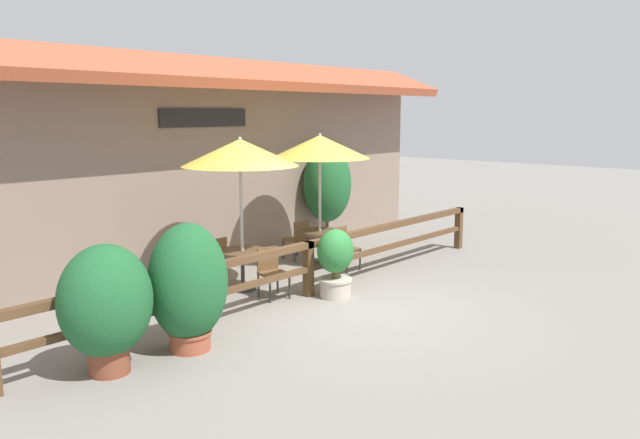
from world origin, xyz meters
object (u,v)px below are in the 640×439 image
(dining_table_near, at_px, (242,258))
(chair_middle_streetside, at_px, (344,246))
(dining_table_middle, at_px, (320,238))
(chair_near_streetside, at_px, (272,270))
(chair_near_wallside, at_px, (214,258))
(potted_plant_corner_fern, at_px, (335,261))
(potted_plant_tall_tropical, at_px, (188,285))
(potted_plant_entrance_palm, at_px, (327,185))
(potted_plant_broad_leaf, at_px, (106,304))
(patio_umbrella_middle, at_px, (320,147))
(patio_umbrella_near, at_px, (240,153))
(chair_middle_wallside, at_px, (298,238))

(dining_table_near, height_order, chair_middle_streetside, chair_middle_streetside)
(dining_table_middle, distance_m, chair_middle_streetside, 0.65)
(chair_near_streetside, xyz_separation_m, chair_near_wallside, (-0.07, 1.45, 0.00))
(potted_plant_corner_fern, distance_m, potted_plant_tall_tropical, 3.13)
(potted_plant_corner_fern, relative_size, potted_plant_entrance_palm, 0.50)
(potted_plant_broad_leaf, relative_size, potted_plant_tall_tropical, 0.93)
(chair_near_streetside, height_order, potted_plant_tall_tropical, potted_plant_tall_tropical)
(chair_middle_streetside, height_order, potted_plant_broad_leaf, potted_plant_broad_leaf)
(dining_table_near, relative_size, patio_umbrella_middle, 0.32)
(dining_table_middle, height_order, potted_plant_tall_tropical, potted_plant_tall_tropical)
(potted_plant_corner_fern, height_order, potted_plant_tall_tropical, potted_plant_tall_tropical)
(patio_umbrella_near, height_order, potted_plant_tall_tropical, patio_umbrella_near)
(potted_plant_broad_leaf, height_order, potted_plant_entrance_palm, potted_plant_entrance_palm)
(chair_near_streetside, height_order, potted_plant_broad_leaf, potted_plant_broad_leaf)
(patio_umbrella_near, distance_m, dining_table_middle, 2.96)
(chair_near_streetside, bearing_deg, chair_middle_streetside, 20.03)
(chair_middle_streetside, height_order, potted_plant_corner_fern, potted_plant_corner_fern)
(patio_umbrella_middle, height_order, potted_plant_broad_leaf, patio_umbrella_middle)
(patio_umbrella_middle, relative_size, potted_plant_entrance_palm, 1.14)
(patio_umbrella_near, height_order, dining_table_near, patio_umbrella_near)
(dining_table_near, relative_size, dining_table_middle, 1.00)
(dining_table_near, xyz_separation_m, potted_plant_tall_tropical, (-2.37, -1.64, 0.32))
(dining_table_near, distance_m, chair_near_wallside, 0.73)
(patio_umbrella_middle, relative_size, potted_plant_corner_fern, 2.30)
(chair_middle_wallside, bearing_deg, potted_plant_entrance_palm, -155.69)
(dining_table_middle, bearing_deg, chair_near_streetside, -157.76)
(dining_table_middle, xyz_separation_m, chair_middle_streetside, (0.00, -0.64, -0.09))
(potted_plant_tall_tropical, bearing_deg, chair_near_wallside, 45.53)
(chair_near_wallside, distance_m, chair_middle_streetside, 2.62)
(dining_table_middle, height_order, chair_middle_streetside, chair_middle_streetside)
(potted_plant_tall_tropical, height_order, potted_plant_entrance_palm, potted_plant_entrance_palm)
(dining_table_middle, distance_m, potted_plant_corner_fern, 2.31)
(chair_middle_wallside, bearing_deg, dining_table_near, 26.35)
(chair_near_wallside, xyz_separation_m, potted_plant_tall_tropical, (-2.32, -2.36, 0.41))
(dining_table_near, bearing_deg, potted_plant_corner_fern, -63.65)
(chair_near_wallside, height_order, chair_middle_streetside, same)
(potted_plant_broad_leaf, bearing_deg, chair_near_wallside, 33.20)
(chair_near_streetside, relative_size, dining_table_middle, 0.98)
(chair_middle_wallside, distance_m, potted_plant_tall_tropical, 5.31)
(patio_umbrella_middle, bearing_deg, potted_plant_corner_fern, -131.92)
(chair_near_streetside, bearing_deg, potted_plant_corner_fern, -34.08)
(dining_table_middle, relative_size, potted_plant_broad_leaf, 0.55)
(dining_table_near, distance_m, potted_plant_corner_fern, 1.69)
(potted_plant_corner_fern, distance_m, potted_plant_broad_leaf, 4.23)
(patio_umbrella_near, distance_m, potted_plant_corner_fern, 2.46)
(chair_near_streetside, distance_m, chair_middle_wallside, 2.78)
(chair_near_streetside, relative_size, potted_plant_tall_tropical, 0.50)
(patio_umbrella_middle, bearing_deg, chair_middle_wallside, 88.53)
(chair_near_streetside, relative_size, patio_umbrella_middle, 0.32)
(chair_middle_wallside, relative_size, potted_plant_tall_tropical, 0.50)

